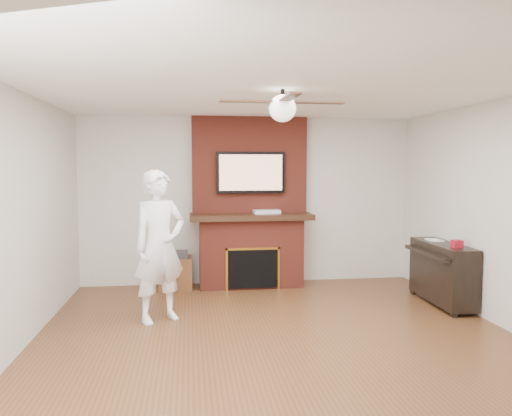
{
  "coord_description": "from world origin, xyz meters",
  "views": [
    {
      "loc": [
        -0.89,
        -4.74,
        1.77
      ],
      "look_at": [
        -0.13,
        0.9,
        1.29
      ],
      "focal_mm": 35.0,
      "sensor_mm": 36.0,
      "label": 1
    }
  ],
  "objects": [
    {
      "name": "room_shell",
      "position": [
        0.0,
        0.0,
        1.25
      ],
      "size": [
        5.36,
        5.86,
        2.86
      ],
      "color": "#4E2D17",
      "rests_on": "ground"
    },
    {
      "name": "fireplace",
      "position": [
        0.0,
        2.55,
        1.0
      ],
      "size": [
        1.78,
        0.64,
        2.5
      ],
      "color": "maroon",
      "rests_on": "ground"
    },
    {
      "name": "tv",
      "position": [
        0.0,
        2.5,
        1.68
      ],
      "size": [
        1.0,
        0.08,
        0.6
      ],
      "color": "black",
      "rests_on": "fireplace"
    },
    {
      "name": "ceiling_fan",
      "position": [
        -0.0,
        0.0,
        2.33
      ],
      "size": [
        1.21,
        1.21,
        0.31
      ],
      "color": "black",
      "rests_on": "room_shell"
    },
    {
      "name": "person",
      "position": [
        -1.23,
        0.96,
        0.86
      ],
      "size": [
        0.76,
        0.69,
        1.73
      ],
      "primitive_type": "imported",
      "rotation": [
        0.0,
        0.0,
        0.55
      ],
      "color": "white",
      "rests_on": "ground"
    },
    {
      "name": "side_table",
      "position": [
        -1.1,
        2.48,
        0.25
      ],
      "size": [
        0.47,
        0.47,
        0.54
      ],
      "rotation": [
        0.0,
        0.0,
        0.0
      ],
      "color": "brown",
      "rests_on": "ground"
    },
    {
      "name": "piano",
      "position": [
        2.31,
        1.18,
        0.42
      ],
      "size": [
        0.47,
        1.22,
        0.88
      ],
      "rotation": [
        0.0,
        0.0,
        -0.02
      ],
      "color": "black",
      "rests_on": "ground"
    },
    {
      "name": "cable_box",
      "position": [
        0.23,
        2.45,
        1.11
      ],
      "size": [
        0.4,
        0.25,
        0.05
      ],
      "primitive_type": "cube",
      "rotation": [
        0.0,
        0.0,
        0.07
      ],
      "color": "silver",
      "rests_on": "fireplace"
    },
    {
      "name": "candle_orange",
      "position": [
        -0.08,
        2.39,
        0.07
      ],
      "size": [
        0.06,
        0.06,
        0.13
      ],
      "primitive_type": "cylinder",
      "color": "orange",
      "rests_on": "ground"
    },
    {
      "name": "candle_green",
      "position": [
        -0.03,
        2.31,
        0.04
      ],
      "size": [
        0.07,
        0.07,
        0.08
      ],
      "primitive_type": "cylinder",
      "color": "#428937",
      "rests_on": "ground"
    },
    {
      "name": "candle_cream",
      "position": [
        0.02,
        2.39,
        0.05
      ],
      "size": [
        0.07,
        0.07,
        0.1
      ],
      "primitive_type": "cylinder",
      "color": "beige",
      "rests_on": "ground"
    },
    {
      "name": "candle_blue",
      "position": [
        0.29,
        2.3,
        0.04
      ],
      "size": [
        0.05,
        0.05,
        0.08
      ],
      "primitive_type": "cylinder",
      "color": "teal",
      "rests_on": "ground"
    }
  ]
}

